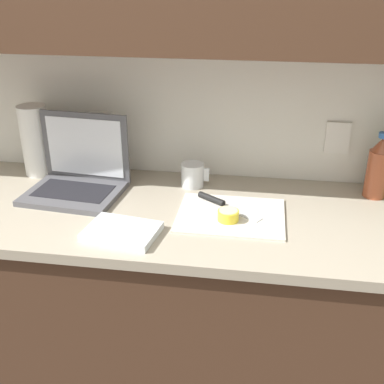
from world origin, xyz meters
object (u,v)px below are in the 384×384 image
object	(u,v)px
measuring_cup	(193,175)
bottle_green_soda	(378,168)
laptop	(78,174)
knife	(218,202)
lemon_half_cut	(228,215)
cutting_board	(231,215)
paper_towel_roll	(36,140)

from	to	relation	value
measuring_cup	bottle_green_soda	bearing A→B (deg)	0.93
measuring_cup	laptop	bearing A→B (deg)	-165.85
knife	lemon_half_cut	distance (m)	0.12
cutting_board	knife	xyz separation A→B (m)	(-0.05, 0.07, 0.01)
laptop	bottle_green_soda	xyz separation A→B (m)	(1.08, 0.11, 0.04)
laptop	bottle_green_soda	distance (m)	1.08
knife	bottle_green_soda	size ratio (longest dim) A/B	0.97
lemon_half_cut	paper_towel_roll	world-z (taller)	paper_towel_roll
bottle_green_soda	paper_towel_roll	xyz separation A→B (m)	(-1.29, 0.01, 0.03)
cutting_board	laptop	bearing A→B (deg)	168.06
cutting_board	measuring_cup	distance (m)	0.28
measuring_cup	knife	bearing A→B (deg)	-54.14
measuring_cup	paper_towel_roll	xyz separation A→B (m)	(-0.63, 0.03, 0.09)
laptop	lemon_half_cut	bearing A→B (deg)	-10.81
lemon_half_cut	measuring_cup	world-z (taller)	measuring_cup
laptop	lemon_half_cut	size ratio (longest dim) A/B	5.16
laptop	knife	xyz separation A→B (m)	(0.52, -0.05, -0.05)
knife	paper_towel_roll	distance (m)	0.77
cutting_board	lemon_half_cut	bearing A→B (deg)	-97.87
laptop	lemon_half_cut	distance (m)	0.59
laptop	lemon_half_cut	xyz separation A→B (m)	(0.57, -0.16, -0.04)
knife	laptop	bearing A→B (deg)	-151.69
knife	paper_towel_roll	xyz separation A→B (m)	(-0.74, 0.18, 0.12)
knife	paper_towel_roll	bearing A→B (deg)	-159.67
bottle_green_soda	measuring_cup	world-z (taller)	bottle_green_soda
lemon_half_cut	laptop	bearing A→B (deg)	163.98
cutting_board	knife	distance (m)	0.08
cutting_board	lemon_half_cut	distance (m)	0.05
measuring_cup	paper_towel_roll	distance (m)	0.63
bottle_green_soda	laptop	bearing A→B (deg)	-173.93
laptop	knife	size ratio (longest dim) A/B	1.53
bottle_green_soda	lemon_half_cut	bearing A→B (deg)	-151.31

